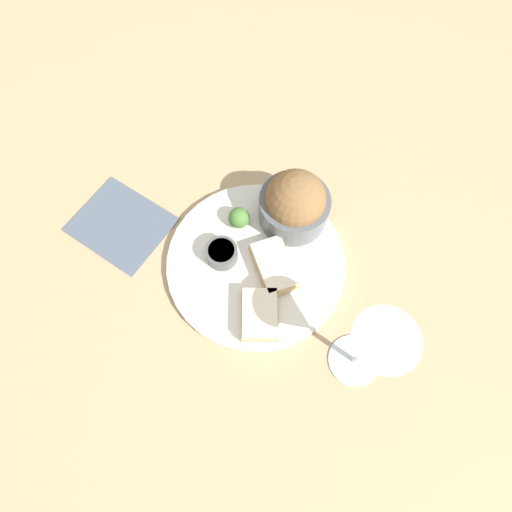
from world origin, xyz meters
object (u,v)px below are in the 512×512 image
Objects in this scene: cheese_toast_near at (274,266)px; cheese_toast_far at (260,314)px; napkin at (121,224)px; wine_glass at (375,347)px; salad_bowl at (295,204)px; sauce_ramekin at (222,253)px.

cheese_toast_near is 0.08m from cheese_toast_far.
cheese_toast_far is 0.29m from napkin.
wine_glass is (-0.03, -0.15, 0.09)m from cheese_toast_far.
sauce_ramekin is at bearing 135.71° from salad_bowl.
cheese_toast_near is 0.27m from napkin.
salad_bowl reaches higher than cheese_toast_far.
wine_glass reaches higher than napkin.
cheese_toast_near is at bearing 52.65° from wine_glass.
wine_glass is (-0.11, -0.23, 0.09)m from sauce_ramekin.
salad_bowl is at bearing -44.29° from sauce_ramekin.
cheese_toast_near is at bearing -3.57° from cheese_toast_far.
cheese_toast_far is 0.47× the size of napkin.
wine_glass is 0.45m from napkin.
cheese_toast_far is at bearing 176.43° from cheese_toast_near.
sauce_ramekin is 0.27× the size of napkin.
cheese_toast_near is 0.64× the size of wine_glass.
sauce_ramekin is 0.27m from wine_glass.
wine_glass is at bearing -108.11° from napkin.
cheese_toast_far is at bearing -111.63° from napkin.
cheese_toast_far is at bearing -135.55° from sauce_ramekin.
salad_bowl is 0.10m from cheese_toast_near.
napkin is at bearing 104.74° from salad_bowl.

